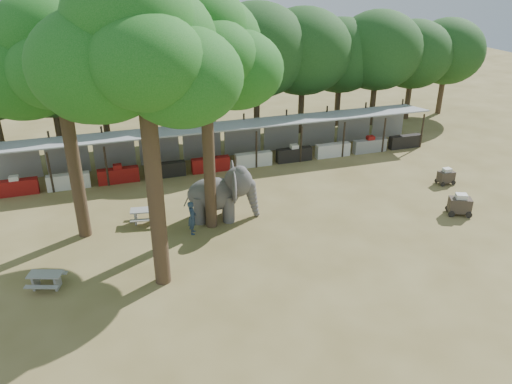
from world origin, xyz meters
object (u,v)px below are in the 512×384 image
object	(u,v)px
elephant	(222,193)
handler	(192,218)
yard_tree_left	(54,61)
yard_tree_center	(137,52)
yard_tree_back	(200,49)
picnic_table_near	(46,278)
picnic_table_far	(145,214)
cart_front	(460,204)
cart_back	(446,176)

from	to	relation	value
elephant	handler	distance (m)	2.16
handler	yard_tree_left	bearing A→B (deg)	84.65
yard_tree_center	yard_tree_back	distance (m)	5.04
yard_tree_back	handler	xyz separation A→B (m)	(-0.90, -0.64, -7.70)
picnic_table_near	picnic_table_far	size ratio (longest dim) A/B	1.02
cart_front	picnic_table_near	bearing A→B (deg)	-154.71
yard_tree_back	picnic_table_far	xyz separation A→B (m)	(-2.94, 1.19, -8.07)
elephant	cart_back	xyz separation A→B (m)	(13.58, 0.08, -0.93)
handler	picnic_table_far	world-z (taller)	handler
cart_front	cart_back	distance (m)	3.97
yard_tree_left	yard_tree_center	xyz separation A→B (m)	(3.00, -5.00, 1.01)
elephant	picnic_table_near	distance (m)	9.09
picnic_table_far	cart_back	xyz separation A→B (m)	(17.40, -0.66, 0.02)
yard_tree_center	yard_tree_back	world-z (taller)	yard_tree_center
picnic_table_near	picnic_table_far	distance (m)	6.25
yard_tree_left	handler	xyz separation A→B (m)	(5.10, -1.64, -7.36)
yard_tree_back	picnic_table_far	world-z (taller)	yard_tree_back
handler	cart_back	xyz separation A→B (m)	(15.37, 1.16, -0.36)
yard_tree_back	picnic_table_near	size ratio (longest dim) A/B	6.86
yard_tree_back	picnic_table_near	distance (m)	11.42
yard_tree_center	picnic_table_far	size ratio (longest dim) A/B	7.42
yard_tree_back	handler	bearing A→B (deg)	-144.72
picnic_table_near	cart_front	bearing A→B (deg)	19.54
yard_tree_left	cart_front	size ratio (longest dim) A/B	7.81
handler	picnic_table_far	distance (m)	2.76
elephant	picnic_table_near	size ratio (longest dim) A/B	2.29
yard_tree_center	elephant	world-z (taller)	yard_tree_center
handler	cart_back	distance (m)	15.41
yard_tree_left	cart_front	world-z (taller)	yard_tree_left
handler	cart_front	world-z (taller)	handler
yard_tree_center	cart_front	size ratio (longest dim) A/B	8.53
yard_tree_left	picnic_table_near	size ratio (longest dim) A/B	6.66
handler	cart_front	distance (m)	13.74
yard_tree_center	picnic_table_far	distance (m)	10.17
elephant	picnic_table_far	distance (m)	4.01
yard_tree_center	handler	size ratio (longest dim) A/B	7.14
elephant	picnic_table_far	world-z (taller)	elephant
cart_front	elephant	bearing A→B (deg)	-171.63
yard_tree_back	cart_front	bearing A→B (deg)	-13.33
picnic_table_near	cart_back	bearing A→B (deg)	28.62
handler	yard_tree_center	bearing A→B (deg)	160.50
handler	picnic_table_near	bearing A→B (deg)	124.05
cart_back	picnic_table_near	bearing A→B (deg)	-169.15
yard_tree_left	picnic_table_near	world-z (taller)	yard_tree_left
handler	picnic_table_far	xyz separation A→B (m)	(-2.04, 1.83, -0.38)
yard_tree_center	cart_front	world-z (taller)	yard_tree_center
yard_tree_center	picnic_table_far	bearing A→B (deg)	89.35
picnic_table_near	cart_front	xyz separation A→B (m)	(20.01, 0.21, 0.14)
yard_tree_left	cart_back	distance (m)	21.87
yard_tree_left	picnic_table_near	bearing A→B (deg)	-108.25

